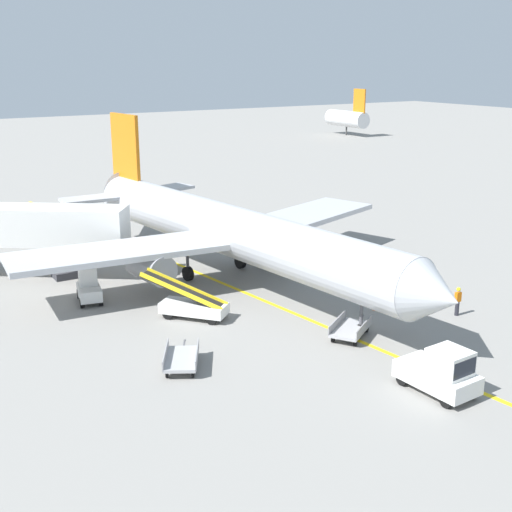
# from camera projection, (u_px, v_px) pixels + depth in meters

# --- Properties ---
(ground_plane) EXTENTS (300.00, 300.00, 0.00)m
(ground_plane) POSITION_uv_depth(u_px,v_px,m) (359.00, 330.00, 37.09)
(ground_plane) COLOR gray
(taxi_line_yellow) EXTENTS (10.28, 79.41, 0.01)m
(taxi_line_yellow) POSITION_uv_depth(u_px,v_px,m) (282.00, 308.00, 40.32)
(taxi_line_yellow) COLOR yellow
(taxi_line_yellow) RESTS_ON ground
(airliner) EXTENTS (28.39, 35.32, 10.10)m
(airliner) POSITION_uv_depth(u_px,v_px,m) (227.00, 230.00, 44.66)
(airliner) COLOR #B2B5BA
(airliner) RESTS_ON ground
(jet_bridge) EXTENTS (11.83, 9.53, 4.85)m
(jet_bridge) POSITION_uv_depth(u_px,v_px,m) (17.00, 226.00, 45.29)
(jet_bridge) COLOR silver
(jet_bridge) RESTS_ON ground
(pushback_tug) EXTENTS (2.11, 3.70, 2.20)m
(pushback_tug) POSITION_uv_depth(u_px,v_px,m) (441.00, 372.00, 29.88)
(pushback_tug) COLOR silver
(pushback_tug) RESTS_ON ground
(baggage_tug_near_wing) EXTENTS (1.77, 2.62, 2.10)m
(baggage_tug_near_wing) POSITION_uv_depth(u_px,v_px,m) (89.00, 287.00, 41.26)
(baggage_tug_near_wing) COLOR silver
(baggage_tug_near_wing) RESTS_ON ground
(belt_loader_forward_hold) EXTENTS (4.20, 4.61, 2.59)m
(belt_loader_forward_hold) POSITION_uv_depth(u_px,v_px,m) (192.00, 305.00, 38.68)
(belt_loader_forward_hold) COLOR silver
(belt_loader_forward_hold) RESTS_ON ground
(baggage_cart_loaded) EXTENTS (2.74, 3.66, 0.94)m
(baggage_cart_loaded) POSITION_uv_depth(u_px,v_px,m) (181.00, 358.00, 32.51)
(baggage_cart_loaded) COLOR #A5A5A8
(baggage_cart_loaded) RESTS_ON ground
(baggage_cart_empty_trailing) EXTENTS (3.59, 2.83, 0.94)m
(baggage_cart_empty_trailing) POSITION_uv_depth(u_px,v_px,m) (351.00, 329.00, 36.08)
(baggage_cart_empty_trailing) COLOR #A5A5A8
(baggage_cart_empty_trailing) RESTS_ON ground
(ground_crew_marshaller) EXTENTS (0.36, 0.24, 1.70)m
(ground_crew_marshaller) POSITION_uv_depth(u_px,v_px,m) (458.00, 300.00, 38.98)
(ground_crew_marshaller) COLOR #26262D
(ground_crew_marshaller) RESTS_ON ground
(safety_cone_nose_right) EXTENTS (0.36, 0.36, 0.44)m
(safety_cone_nose_right) POSITION_uv_depth(u_px,v_px,m) (375.00, 306.00, 40.06)
(safety_cone_nose_right) COLOR orange
(safety_cone_nose_right) RESTS_ON ground
(distant_aircraft_mid_right) EXTENTS (3.00, 10.10, 8.80)m
(distant_aircraft_mid_right) POSITION_uv_depth(u_px,v_px,m) (347.00, 118.00, 130.07)
(distant_aircraft_mid_right) COLOR silver
(distant_aircraft_mid_right) RESTS_ON ground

